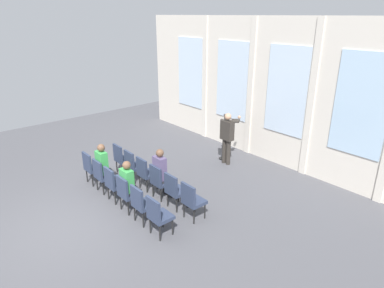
{
  "coord_description": "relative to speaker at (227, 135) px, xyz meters",
  "views": [
    {
      "loc": [
        6.72,
        -2.24,
        4.51
      ],
      "look_at": [
        -0.02,
        3.58,
        1.06
      ],
      "focal_mm": 31.46,
      "sensor_mm": 36.0,
      "label": 1
    }
  ],
  "objects": [
    {
      "name": "chair_r0_c4",
      "position": [
        1.04,
        -2.92,
        -0.44
      ],
      "size": [
        0.46,
        0.44,
        0.94
      ],
      "color": "black",
      "rests_on": "ground"
    },
    {
      "name": "chair_r0_c3",
      "position": [
        0.4,
        -2.92,
        -0.44
      ],
      "size": [
        0.46,
        0.44,
        0.94
      ],
      "color": "black",
      "rests_on": "ground"
    },
    {
      "name": "chair_r0_c5",
      "position": [
        1.68,
        -2.92,
        -0.44
      ],
      "size": [
        0.46,
        0.44,
        0.94
      ],
      "color": "black",
      "rests_on": "ground"
    },
    {
      "name": "speaker",
      "position": [
        0.0,
        0.0,
        0.0
      ],
      "size": [
        0.51,
        0.69,
        1.68
      ],
      "color": "#332D28",
      "rests_on": "ground"
    },
    {
      "name": "chair_r0_c2",
      "position": [
        -0.24,
        -2.92,
        -0.44
      ],
      "size": [
        0.46,
        0.44,
        0.94
      ],
      "color": "black",
      "rests_on": "ground"
    },
    {
      "name": "ground_plane",
      "position": [
        0.08,
        -5.09,
        -0.97
      ],
      "size": [
        16.55,
        16.55,
        0.0
      ],
      "primitive_type": "plane",
      "color": "#4C4C51"
    },
    {
      "name": "mic_stand",
      "position": [
        -0.3,
        0.17,
        -0.64
      ],
      "size": [
        0.28,
        0.28,
        1.55
      ],
      "color": "black",
      "rests_on": "ground"
    },
    {
      "name": "chair_r1_c5",
      "position": [
        1.68,
        -3.88,
        -0.44
      ],
      "size": [
        0.46,
        0.44,
        0.94
      ],
      "color": "black",
      "rests_on": "ground"
    },
    {
      "name": "chair_r0_c1",
      "position": [
        -0.88,
        -2.92,
        -0.44
      ],
      "size": [
        0.46,
        0.44,
        0.94
      ],
      "color": "black",
      "rests_on": "ground"
    },
    {
      "name": "chair_r1_c2",
      "position": [
        -0.24,
        -3.88,
        -0.44
      ],
      "size": [
        0.46,
        0.44,
        0.94
      ],
      "color": "black",
      "rests_on": "ground"
    },
    {
      "name": "rear_partition",
      "position": [
        0.12,
        1.26,
        1.28
      ],
      "size": [
        10.95,
        0.14,
        4.48
      ],
      "color": "silver",
      "rests_on": "ground"
    },
    {
      "name": "audience_r1_c1",
      "position": [
        -0.88,
        -3.8,
        -0.21
      ],
      "size": [
        0.36,
        0.39,
        1.37
      ],
      "color": "#2D2D33",
      "rests_on": "ground"
    },
    {
      "name": "chair_r1_c4",
      "position": [
        1.04,
        -3.88,
        -0.44
      ],
      "size": [
        0.46,
        0.44,
        0.94
      ],
      "color": "black",
      "rests_on": "ground"
    },
    {
      "name": "chair_r0_c0",
      "position": [
        -1.52,
        -2.92,
        -0.44
      ],
      "size": [
        0.46,
        0.44,
        0.94
      ],
      "color": "black",
      "rests_on": "ground"
    },
    {
      "name": "chair_r1_c3",
      "position": [
        0.4,
        -3.88,
        -0.44
      ],
      "size": [
        0.46,
        0.44,
        0.94
      ],
      "color": "black",
      "rests_on": "ground"
    },
    {
      "name": "chair_r1_c1",
      "position": [
        -0.88,
        -3.88,
        -0.44
      ],
      "size": [
        0.46,
        0.44,
        0.94
      ],
      "color": "black",
      "rests_on": "ground"
    },
    {
      "name": "audience_r0_c3",
      "position": [
        0.4,
        -2.84,
        -0.21
      ],
      "size": [
        0.36,
        0.39,
        1.37
      ],
      "color": "#2D2D33",
      "rests_on": "ground"
    },
    {
      "name": "chair_r1_c0",
      "position": [
        -1.52,
        -3.88,
        -0.44
      ],
      "size": [
        0.46,
        0.44,
        0.94
      ],
      "color": "black",
      "rests_on": "ground"
    },
    {
      "name": "audience_r1_c3",
      "position": [
        0.4,
        -3.79,
        -0.24
      ],
      "size": [
        0.36,
        0.39,
        1.32
      ],
      "color": "#2D2D33",
      "rests_on": "ground"
    }
  ]
}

